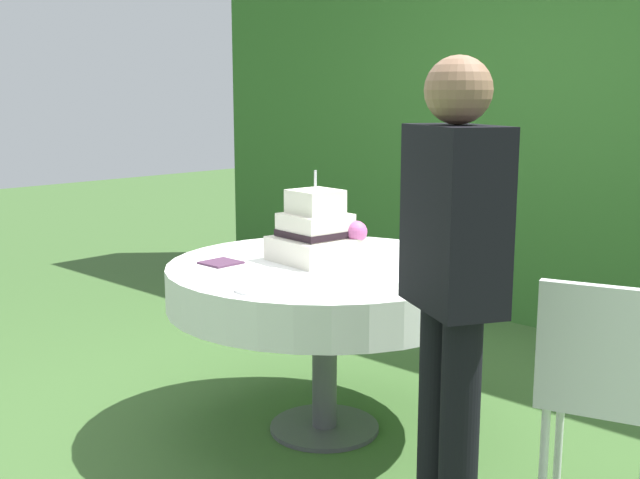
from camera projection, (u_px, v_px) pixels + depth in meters
name	position (u px, v px, depth m)	size (l,w,h in m)	color
ground_plane	(324.00, 429.00, 3.51)	(20.00, 20.00, 0.00)	#3D602D
foliage_hedge	(582.00, 93.00, 4.96)	(6.06, 0.68, 3.00)	#336628
cake_table	(325.00, 285.00, 3.38)	(1.37, 1.37, 0.77)	#4C4C51
wedding_cake	(317.00, 233.00, 3.41)	(0.37, 0.36, 0.40)	silver
serving_plate_near	(433.00, 276.00, 3.10)	(0.14, 0.14, 0.01)	white
serving_plate_far	(254.00, 289.00, 2.89)	(0.14, 0.14, 0.01)	white
napkin_stack	(221.00, 263.00, 3.36)	(0.15, 0.15, 0.01)	#4C2D47
garden_chair	(601.00, 380.00, 2.61)	(0.50, 0.50, 0.89)	white
standing_person	(452.00, 282.00, 2.34)	(0.41, 0.35, 1.60)	black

